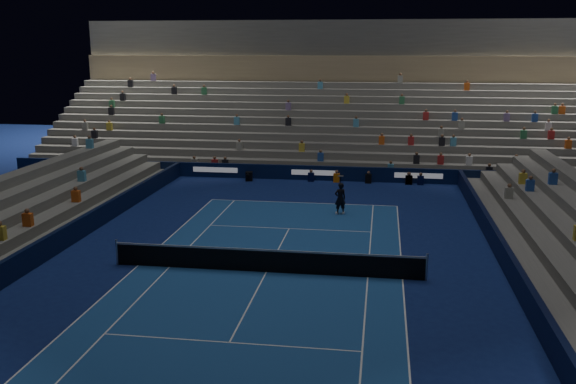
# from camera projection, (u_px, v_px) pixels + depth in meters

# --- Properties ---
(ground) EXTENTS (90.00, 90.00, 0.00)m
(ground) POSITION_uv_depth(u_px,v_px,m) (266.00, 272.00, 25.97)
(ground) COLOR #0D1B53
(ground) RESTS_ON ground
(court_surface) EXTENTS (10.97, 23.77, 0.01)m
(court_surface) POSITION_uv_depth(u_px,v_px,m) (266.00, 272.00, 25.97)
(court_surface) COLOR navy
(court_surface) RESTS_ON ground
(sponsor_barrier_far) EXTENTS (44.00, 0.25, 1.00)m
(sponsor_barrier_far) POSITION_uv_depth(u_px,v_px,m) (315.00, 173.00, 43.69)
(sponsor_barrier_far) COLOR #081232
(sponsor_barrier_far) RESTS_ON ground
(sponsor_barrier_east) EXTENTS (0.25, 37.00, 1.00)m
(sponsor_barrier_east) POSITION_uv_depth(u_px,v_px,m) (514.00, 273.00, 24.46)
(sponsor_barrier_east) COLOR black
(sponsor_barrier_east) RESTS_ON ground
(sponsor_barrier_west) EXTENTS (0.25, 37.00, 1.00)m
(sponsor_barrier_west) POSITION_uv_depth(u_px,v_px,m) (44.00, 250.00, 27.25)
(sponsor_barrier_west) COLOR black
(sponsor_barrier_west) RESTS_ON ground
(grandstand_main) EXTENTS (44.00, 15.20, 11.20)m
(grandstand_main) POSITION_uv_depth(u_px,v_px,m) (327.00, 116.00, 52.10)
(grandstand_main) COLOR #605F5B
(grandstand_main) RESTS_ON ground
(tennis_net) EXTENTS (12.90, 0.10, 1.10)m
(tennis_net) POSITION_uv_depth(u_px,v_px,m) (266.00, 261.00, 25.85)
(tennis_net) COLOR #B2B2B7
(tennis_net) RESTS_ON ground
(tennis_player) EXTENTS (0.75, 0.64, 1.76)m
(tennis_player) POSITION_uv_depth(u_px,v_px,m) (340.00, 198.00, 34.78)
(tennis_player) COLOR black
(tennis_player) RESTS_ON ground
(broadcast_camera) EXTENTS (0.53, 0.95, 0.61)m
(broadcast_camera) POSITION_uv_depth(u_px,v_px,m) (249.00, 176.00, 43.51)
(broadcast_camera) COLOR black
(broadcast_camera) RESTS_ON ground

